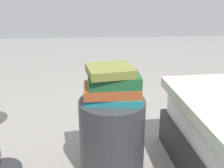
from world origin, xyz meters
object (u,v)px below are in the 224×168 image
object	(u,v)px
book_olive	(110,70)
book_rust	(113,90)
side_table	(112,138)
book_forest	(114,80)
book_teal	(114,98)

from	to	relation	value
book_olive	book_rust	bearing A→B (deg)	143.84
side_table	book_forest	bearing A→B (deg)	152.83
book_rust	book_olive	distance (m)	0.11
book_forest	book_olive	distance (m)	0.06
book_forest	book_olive	xyz separation A→B (m)	(0.02, -0.01, 0.05)
book_rust	book_forest	world-z (taller)	book_forest
book_rust	book_forest	bearing A→B (deg)	160.11
book_forest	book_olive	world-z (taller)	book_olive
side_table	book_olive	world-z (taller)	book_olive
side_table	book_teal	size ratio (longest dim) A/B	1.54
book_teal	book_forest	distance (m)	0.10
book_forest	side_table	bearing A→B (deg)	-28.74
book_forest	book_olive	size ratio (longest dim) A/B	1.17
side_table	book_olive	xyz separation A→B (m)	(0.01, -0.00, 0.39)
side_table	book_forest	xyz separation A→B (m)	(-0.01, 0.00, 0.34)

